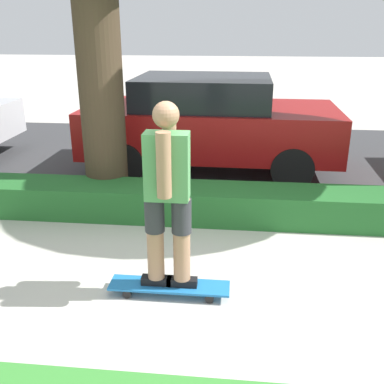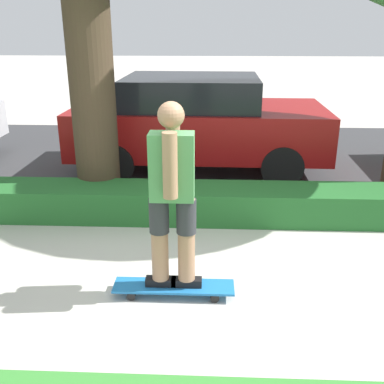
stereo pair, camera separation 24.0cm
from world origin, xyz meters
name	(u,v)px [view 1 (the left image)]	position (x,y,z in m)	size (l,w,h in m)	color
ground_plane	(195,293)	(0.00, 0.00, 0.00)	(60.00, 60.00, 0.00)	#BCB7AD
street_asphalt	(218,158)	(0.00, 4.20, 0.00)	(18.57, 5.00, 0.01)	#38383A
hedge_row	(208,203)	(0.00, 1.60, 0.20)	(18.57, 0.60, 0.39)	#236028
skateboard	(169,286)	(-0.22, -0.04, 0.08)	(1.04, 0.24, 0.10)	#1E6BAD
skater_person	(167,194)	(-0.22, -0.04, 0.93)	(0.48, 0.40, 1.57)	black
parked_car_middle	(209,122)	(-0.13, 3.60, 0.76)	(3.90, 1.88, 1.45)	maroon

